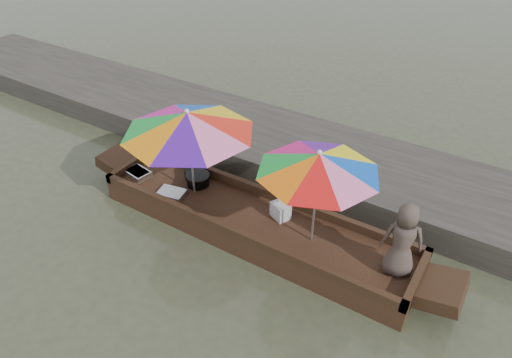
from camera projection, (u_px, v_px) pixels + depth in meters
The scene contains 11 objects.
water at pixel (253, 232), 7.40m from camera, with size 80.00×80.00×0.00m, color #3D422E.
dock at pixel (314, 158), 8.78m from camera, with size 22.00×2.20×0.50m, color #2D2B26.
boat_hull at pixel (253, 224), 7.30m from camera, with size 5.27×1.20×0.35m, color black.
cooking_pot at pixel (195, 173), 8.00m from camera, with size 0.36×0.36×0.19m, color black.
tray_crayfish at pixel (138, 173), 8.09m from camera, with size 0.44×0.31×0.09m, color silver.
tray_scallop at pixel (171, 193), 7.64m from camera, with size 0.44×0.31×0.06m, color silver.
charcoal_grill at pixel (198, 180), 7.84m from camera, with size 0.39×0.39×0.18m, color black.
supply_bag at pixel (281, 211), 7.10m from camera, with size 0.28×0.22×0.26m, color silver.
vendor at pixel (403, 240), 5.91m from camera, with size 0.56×0.36×1.14m, color #4B3E36.
umbrella_bow at pixel (191, 153), 7.26m from camera, with size 2.10×2.10×1.55m, color red, non-canonical shape.
umbrella_stern at pixel (315, 198), 6.30m from camera, with size 1.70×1.70×1.55m, color blue, non-canonical shape.
Camera 1 is at (3.01, -4.66, 4.97)m, focal length 32.00 mm.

